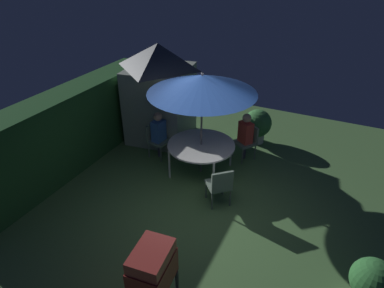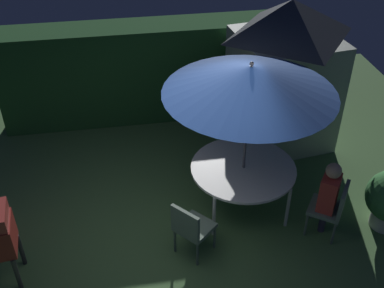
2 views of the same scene
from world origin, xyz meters
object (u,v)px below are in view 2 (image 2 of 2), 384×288
(chair_near_shed, at_px, (332,206))
(garden_shed, at_px, (284,73))
(patio_umbrella, at_px, (250,80))
(person_in_red, at_px, (329,191))
(patio_table, at_px, (243,169))
(chair_far_side, at_px, (234,130))
(chair_toward_hedge, at_px, (191,227))
(person_in_blue, at_px, (235,121))

(chair_near_shed, bearing_deg, garden_shed, 89.27)
(patio_umbrella, height_order, person_in_red, patio_umbrella)
(garden_shed, height_order, patio_umbrella, garden_shed)
(patio_table, relative_size, patio_umbrella, 0.64)
(chair_near_shed, relative_size, chair_far_side, 1.00)
(chair_far_side, bearing_deg, person_in_red, -67.48)
(garden_shed, relative_size, person_in_red, 2.13)
(garden_shed, distance_m, patio_umbrella, 2.29)
(chair_far_side, relative_size, chair_toward_hedge, 1.00)
(patio_umbrella, distance_m, person_in_blue, 1.94)
(chair_far_side, height_order, chair_toward_hedge, same)
(patio_umbrella, distance_m, person_in_red, 1.95)
(patio_table, distance_m, chair_far_side, 1.38)
(chair_far_side, relative_size, person_in_red, 0.71)
(garden_shed, bearing_deg, chair_far_side, -156.45)
(chair_near_shed, bearing_deg, person_in_blue, 114.77)
(garden_shed, height_order, chair_far_side, garden_shed)
(patio_umbrella, bearing_deg, person_in_blue, 82.17)
(garden_shed, height_order, person_in_blue, garden_shed)
(chair_near_shed, relative_size, person_in_blue, 0.71)
(patio_table, height_order, person_in_blue, person_in_blue)
(chair_far_side, relative_size, person_in_blue, 0.71)
(patio_table, height_order, chair_far_side, chair_far_side)
(chair_near_shed, height_order, chair_far_side, same)
(patio_table, bearing_deg, person_in_blue, 82.17)
(chair_near_shed, xyz_separation_m, person_in_blue, (-0.95, 2.06, 0.26))
(patio_table, height_order, chair_near_shed, chair_near_shed)
(garden_shed, bearing_deg, person_in_red, -92.33)
(patio_table, distance_m, patio_umbrella, 1.53)
(garden_shed, bearing_deg, patio_umbrella, -123.14)
(chair_toward_hedge, relative_size, person_in_blue, 0.71)
(garden_shed, height_order, patio_table, garden_shed)
(patio_umbrella, height_order, chair_near_shed, patio_umbrella)
(chair_far_side, xyz_separation_m, person_in_red, (0.87, -2.10, 0.26))
(patio_table, bearing_deg, chair_toward_hedge, -137.71)
(patio_table, bearing_deg, chair_near_shed, -35.30)
(patio_table, bearing_deg, patio_umbrella, -175.24)
(chair_far_side, height_order, person_in_blue, person_in_blue)
(chair_near_shed, xyz_separation_m, chair_toward_hedge, (-2.07, -0.06, 0.00))
(patio_table, xyz_separation_m, chair_far_side, (0.19, 1.35, -0.20))
(garden_shed, xyz_separation_m, chair_toward_hedge, (-2.10, -2.63, -0.85))
(garden_shed, relative_size, patio_table, 1.68)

